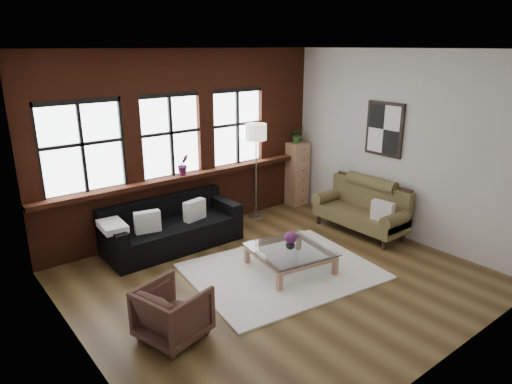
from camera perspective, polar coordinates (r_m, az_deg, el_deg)
floor at (r=6.79m, az=2.53°, el=-10.67°), size 5.50×5.50×0.00m
ceiling at (r=5.97m, az=2.97°, el=17.43°), size 5.50×5.50×0.00m
wall_back at (r=8.18m, az=-8.90°, el=6.08°), size 5.50×0.00×5.50m
wall_front at (r=4.70m, az=23.19°, el=-4.13°), size 5.50×0.00×5.50m
wall_left at (r=4.92m, az=-22.24°, el=-3.04°), size 0.00×5.00×5.00m
wall_right at (r=8.22m, az=17.43°, el=5.52°), size 0.00×5.00×5.00m
brick_backwall at (r=8.13m, az=-8.69°, el=6.02°), size 5.50×0.12×3.20m
sill_ledge at (r=8.19m, az=-8.19°, el=2.09°), size 5.50×0.30×0.08m
window_left at (r=7.41m, az=-20.95°, el=5.06°), size 1.38×0.10×1.50m
window_mid at (r=7.97m, az=-10.65°, el=6.78°), size 1.38×0.10×1.50m
window_right at (r=8.70m, az=-2.43°, el=7.98°), size 1.38×0.10×1.50m
wall_poster at (r=8.31m, az=15.77°, el=7.57°), size 0.05×0.74×0.94m
shag_rug at (r=6.95m, az=3.28°, el=-9.83°), size 2.89×2.40×0.03m
dark_sofa at (r=7.72m, az=-10.40°, el=-3.97°), size 2.26×0.91×0.82m
pillow_a at (r=7.37m, az=-13.42°, el=-3.65°), size 0.42×0.22×0.34m
pillow_b at (r=7.74m, az=-7.68°, el=-2.25°), size 0.42×0.22×0.34m
vintage_settee at (r=8.38m, az=12.89°, el=-1.95°), size 0.78×1.75×0.93m
pillow_settee at (r=7.98m, az=15.55°, el=-2.32°), size 0.19×0.40×0.34m
armchair at (r=5.49m, az=-10.34°, el=-14.60°), size 0.87×0.86×0.65m
coffee_table at (r=6.95m, az=4.27°, el=-8.42°), size 1.24×1.24×0.36m
vase at (r=6.84m, az=4.32°, el=-6.53°), size 0.16×0.16×0.14m
flowers at (r=6.80m, az=4.34°, el=-5.68°), size 0.19×0.19×0.19m
drawer_chest at (r=9.66m, az=5.04°, el=2.33°), size 0.41×0.41×1.33m
potted_plant_top at (r=9.47m, az=5.17°, el=7.18°), size 0.38×0.36×0.33m
floor_lamp at (r=8.74m, az=0.01°, el=3.01°), size 0.40×0.40×2.00m
sill_plant at (r=8.03m, az=-9.08°, el=3.40°), size 0.21×0.17×0.37m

